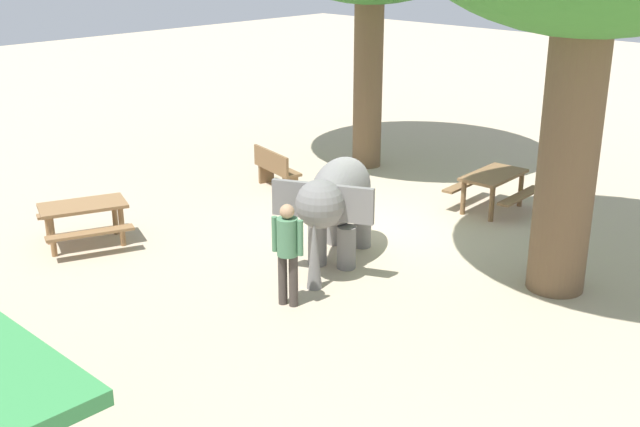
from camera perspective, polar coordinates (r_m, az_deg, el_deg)
The scene contains 6 objects.
ground_plane at distance 15.12m, azimuth 3.90°, elevation -1.11°, with size 60.00×60.00×0.00m, color #BAA88C.
elephant at distance 13.27m, azimuth 1.20°, elevation 1.01°, with size 2.05×2.46×1.74m.
person_handler at distance 11.72m, azimuth -2.36°, elevation -2.45°, with size 0.48×0.32×1.62m.
wooden_bench at distance 17.34m, azimuth -3.25°, elevation 3.29°, with size 1.45×0.70×0.88m.
picnic_table_near at distance 14.75m, azimuth -16.76°, elevation -0.05°, with size 1.92×1.93×0.78m.
picnic_table_far at distance 16.30m, azimuth 12.44°, elevation 2.19°, with size 1.56×1.58×0.78m.
Camera 1 is at (-9.04, 10.87, 5.37)m, focal length 44.16 mm.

